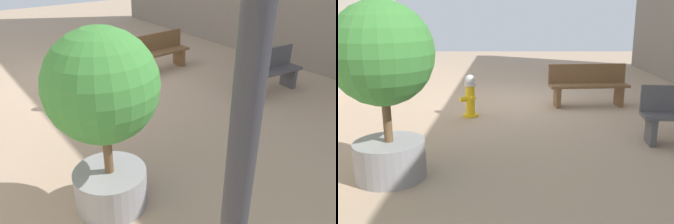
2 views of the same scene
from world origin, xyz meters
TOP-DOWN VIEW (x-y plane):
  - ground_plane at (0.00, 0.00)m, footprint 23.40×23.40m
  - fire_hydrant at (1.10, 1.41)m, footprint 0.38×0.40m
  - bench_near at (-1.52, 0.45)m, footprint 1.83×0.59m
  - bench_far at (-2.68, 3.08)m, footprint 1.68×0.59m
  - planter_tree at (1.87, 4.41)m, footprint 1.29×1.29m
  - street_lamp at (2.23, 6.73)m, footprint 0.36×0.36m

SIDE VIEW (x-z plane):
  - ground_plane at x=0.00m, z-range 0.00..0.00m
  - fire_hydrant at x=1.10m, z-range 0.00..0.87m
  - bench_far at x=-2.68m, z-range 0.02..0.97m
  - bench_near at x=-1.52m, z-range 0.03..0.98m
  - planter_tree at x=1.87m, z-range 0.27..2.54m
  - street_lamp at x=2.23m, z-range 0.46..4.23m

